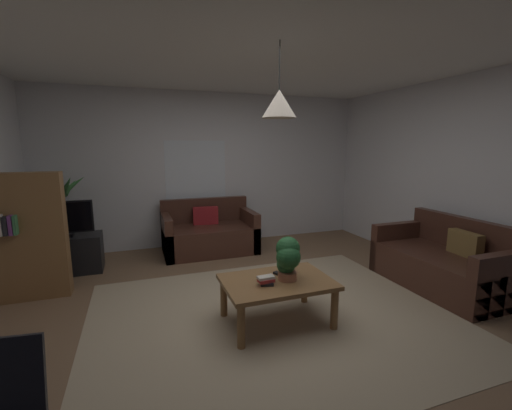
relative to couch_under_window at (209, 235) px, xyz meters
name	(u,v)px	position (x,y,z in m)	size (l,w,h in m)	color
floor	(266,309)	(0.15, -2.12, -0.29)	(5.38, 5.20, 0.02)	brown
rug	(273,317)	(0.15, -2.32, -0.27)	(3.50, 2.86, 0.01)	tan
wall_back	(210,170)	(0.15, 0.51, 1.00)	(5.50, 0.06, 2.55)	silver
wall_right	(469,178)	(2.86, -2.12, 1.00)	(0.06, 5.20, 2.55)	silver
ceiling	(267,48)	(0.15, -2.12, 2.29)	(5.38, 5.20, 0.02)	white
window_pane	(196,171)	(-0.10, 0.48, 0.98)	(1.00, 0.01, 1.00)	white
couch_under_window	(209,235)	(0.00, 0.00, 0.00)	(1.43, 0.84, 0.82)	#47281E
couch_right_side	(443,265)	(2.35, -2.31, 0.00)	(0.84, 1.53, 0.82)	#47281E
coffee_table	(277,286)	(0.15, -2.41, 0.09)	(1.02, 0.70, 0.43)	olive
book_on_table_0	(267,283)	(0.01, -2.48, 0.17)	(0.12, 0.09, 0.03)	black
book_on_table_1	(266,280)	(0.01, -2.48, 0.20)	(0.14, 0.09, 0.03)	#B22D2D
book_on_table_2	(266,277)	(0.00, -2.48, 0.22)	(0.15, 0.08, 0.02)	beige
remote_on_table_0	(280,274)	(0.22, -2.32, 0.17)	(0.05, 0.16, 0.02)	black
potted_plant_on_table	(288,257)	(0.24, -2.43, 0.38)	(0.24, 0.28, 0.41)	#B77051
tv_stand	(66,254)	(-1.99, -0.27, -0.03)	(0.90, 0.44, 0.50)	black
tv	(62,219)	(-1.99, -0.29, 0.47)	(0.75, 0.16, 0.47)	black
potted_palm_corner	(64,224)	(-2.05, 0.17, 0.30)	(0.78, 0.75, 1.32)	beige
bookshelf_corner	(30,236)	(-2.18, -1.00, 0.43)	(0.70, 0.31, 1.40)	olive
pendant_lamp	(279,104)	(0.15, -2.41, 1.76)	(0.30, 0.30, 0.64)	black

